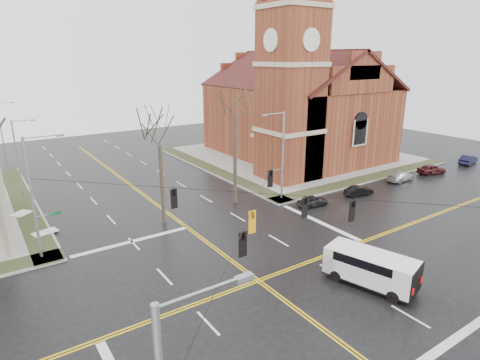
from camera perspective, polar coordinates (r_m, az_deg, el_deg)
ground at (r=27.67m, az=2.61°, el=-14.12°), size 120.00×120.00×0.00m
sidewalks at (r=27.63m, az=2.61°, el=-13.98°), size 80.00×80.00×0.17m
road_markings at (r=27.67m, az=2.61°, el=-14.11°), size 100.00×100.00×0.01m
church at (r=58.83m, az=7.89°, el=11.28°), size 24.28×27.48×27.50m
signal_pole_ne at (r=40.80m, az=5.91°, el=3.77°), size 2.75×0.22×9.00m
signal_pole_nw at (r=31.96m, az=-27.18°, el=-1.92°), size 2.75×0.22×9.00m
span_wires at (r=25.01m, az=2.80°, el=-1.90°), size 23.02×23.02×0.03m
traffic_signals at (r=24.78m, az=3.70°, el=-3.96°), size 8.21×8.26×1.30m
streetlight_north_a at (r=48.06m, az=-28.98°, el=3.15°), size 2.30×0.20×8.00m
streetlight_north_b at (r=67.72m, az=-30.77°, el=6.41°), size 2.30×0.20×8.00m
cargo_van at (r=27.97m, az=17.63°, el=-11.52°), size 3.84×6.22×2.22m
parked_car_a at (r=40.66m, az=10.29°, el=-2.94°), size 3.38×1.65×1.11m
parked_car_b at (r=44.86m, az=16.53°, el=-1.49°), size 3.37×1.65×1.06m
parked_car_c at (r=51.76m, az=21.85°, el=0.50°), size 4.05×1.78×1.16m
parked_car_d at (r=56.39m, az=25.60°, el=1.41°), size 4.04×2.38×1.29m
parked_car_e at (r=63.98m, az=29.72°, el=2.55°), size 4.14×2.09×1.30m
tree_nw_near at (r=34.93m, az=-11.40°, el=5.73°), size 4.00×4.00×10.51m
tree_ne at (r=38.50m, az=-0.74°, el=10.41°), size 4.00×4.00×13.59m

